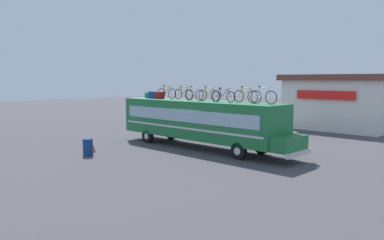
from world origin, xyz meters
TOP-DOWN VIEW (x-y plane):
  - ground_plane at (0.00, 0.00)m, footprint 120.00×120.00m
  - bus at (0.16, 0.00)m, footprint 13.00×2.50m
  - luggage_bag_1 at (-4.89, 0.15)m, footprint 0.56×0.53m
  - luggage_bag_2 at (-4.14, -0.17)m, footprint 0.69×0.38m
  - luggage_bag_3 at (-3.50, -0.18)m, footprint 0.58×0.44m
  - rooftop_bicycle_1 at (-2.90, -0.03)m, footprint 1.80×0.44m
  - rooftop_bicycle_2 at (-1.59, 0.31)m, footprint 1.77×0.44m
  - rooftop_bicycle_3 at (-0.37, 0.01)m, footprint 1.63×0.44m
  - rooftop_bicycle_4 at (0.86, 0.03)m, footprint 1.72×0.44m
  - rooftop_bicycle_5 at (2.08, -0.04)m, footprint 1.74×0.44m
  - rooftop_bicycle_6 at (3.36, 0.39)m, footprint 1.69×0.44m
  - rooftop_bicycle_7 at (4.67, 0.20)m, footprint 1.71×0.44m
  - roadside_building at (2.44, 16.61)m, footprint 8.83×9.14m
  - trash_bin at (-2.71, -6.18)m, footprint 0.55×0.55m
  - traffic_cone at (-3.43, -5.46)m, footprint 0.38×0.38m

SIDE VIEW (x-z plane):
  - ground_plane at x=0.00m, z-range 0.00..0.00m
  - traffic_cone at x=-3.43m, z-range 0.00..0.58m
  - trash_bin at x=-2.71m, z-range 0.00..0.95m
  - bus at x=0.16m, z-range 0.29..3.25m
  - roadside_building at x=2.44m, z-range 0.04..4.72m
  - luggage_bag_1 at x=-4.89m, z-range 2.96..3.34m
  - luggage_bag_3 at x=-3.50m, z-range 2.96..3.43m
  - luggage_bag_2 at x=-4.14m, z-range 2.96..3.44m
  - rooftop_bicycle_5 at x=2.08m, z-range 2.89..3.75m
  - rooftop_bicycle_3 at x=-0.37m, z-range 2.89..3.79m
  - rooftop_bicycle_4 at x=0.86m, z-range 2.89..3.80m
  - rooftop_bicycle_2 at x=-1.59m, z-range 2.89..3.80m
  - rooftop_bicycle_6 at x=3.36m, z-range 2.88..3.82m
  - rooftop_bicycle_1 at x=-2.90m, z-range 2.88..3.84m
  - rooftop_bicycle_7 at x=4.67m, z-range 2.88..3.84m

